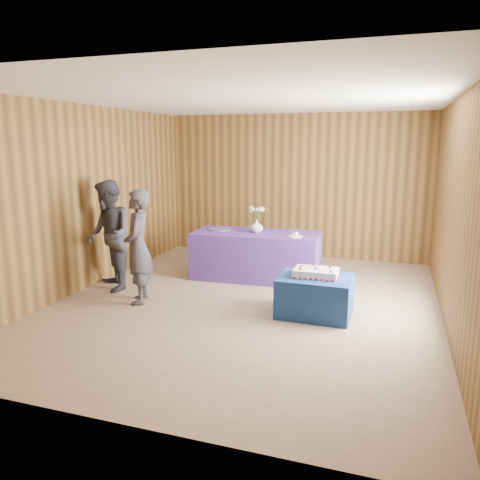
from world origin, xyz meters
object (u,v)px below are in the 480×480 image
at_px(guest_right, 109,236).
at_px(guest_left, 138,247).
at_px(serving_table, 256,255).
at_px(sheet_cake, 316,273).
at_px(vase, 257,226).
at_px(cake_table, 315,296).

bearing_deg(guest_right, guest_left, 18.88).
xyz_separation_m(serving_table, guest_right, (-1.88, -1.29, 0.44)).
height_order(serving_table, guest_right, guest_right).
relative_size(sheet_cake, vase, 2.79).
bearing_deg(sheet_cake, cake_table, -87.57).
bearing_deg(guest_right, cake_table, 44.70).
bearing_deg(sheet_cake, guest_right, 177.35).
distance_m(cake_table, guest_left, 2.43).
xyz_separation_m(cake_table, serving_table, (-1.19, 1.40, 0.12)).
relative_size(vase, guest_right, 0.13).
bearing_deg(cake_table, sheet_cake, 94.21).
distance_m(cake_table, serving_table, 1.83).
relative_size(serving_table, vase, 9.75).
height_order(serving_table, vase, vase).
distance_m(vase, guest_right, 2.27).
bearing_deg(guest_left, serving_table, 121.60).
height_order(vase, guest_right, guest_right).
distance_m(serving_table, vase, 0.48).
distance_m(cake_table, vase, 1.92).
bearing_deg(serving_table, guest_left, -128.13).
height_order(vase, guest_left, guest_left).
bearing_deg(guest_left, sheet_cake, 73.82).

